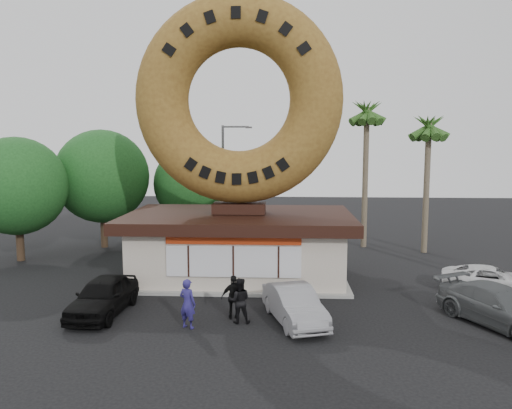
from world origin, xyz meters
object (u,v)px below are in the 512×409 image
at_px(car_silver, 294,305).
at_px(car_white, 491,279).
at_px(donut_shop, 239,243).
at_px(person_right, 234,297).
at_px(person_left, 188,304).
at_px(car_black, 103,296).
at_px(giant_donut, 239,100).
at_px(car_grey, 500,306).
at_px(person_center, 239,301).
at_px(street_lamp, 225,176).

height_order(car_silver, car_white, car_silver).
xyz_separation_m(donut_shop, person_right, (0.31, -5.98, -0.91)).
height_order(person_right, car_white, person_right).
height_order(person_left, car_silver, person_left).
relative_size(person_left, car_black, 0.42).
relative_size(donut_shop, giant_donut, 1.11).
distance_m(giant_donut, car_silver, 10.63).
xyz_separation_m(person_left, person_right, (1.61, 1.08, -0.07)).
bearing_deg(car_grey, giant_donut, 120.48).
xyz_separation_m(person_right, car_silver, (2.32, -0.27, -0.17)).
bearing_deg(car_grey, car_silver, 152.14).
relative_size(person_center, person_right, 1.01).
relative_size(car_black, car_silver, 1.05).
bearing_deg(giant_donut, street_lamp, 100.51).
distance_m(person_right, car_silver, 2.34).
height_order(donut_shop, person_right, donut_shop).
bearing_deg(car_white, car_black, 119.98).
distance_m(donut_shop, person_center, 6.51).
distance_m(donut_shop, person_right, 6.06).
relative_size(person_left, car_grey, 0.37).
bearing_deg(car_black, car_grey, 1.29).
height_order(person_left, person_right, person_left).
bearing_deg(giant_donut, person_right, -86.99).
xyz_separation_m(street_lamp, person_left, (0.56, -17.07, -3.56)).
height_order(donut_shop, street_lamp, street_lamp).
distance_m(person_right, car_grey, 9.94).
height_order(giant_donut, car_white, giant_donut).
bearing_deg(car_white, street_lamp, 65.50).
bearing_deg(car_grey, donut_shop, 120.55).
bearing_deg(car_grey, person_right, 150.46).
xyz_separation_m(car_black, car_white, (16.59, 3.89, -0.15)).
distance_m(person_left, car_white, 13.96).
bearing_deg(street_lamp, car_grey, -53.22).
distance_m(giant_donut, street_lamp, 11.07).
bearing_deg(person_center, person_right, -65.05).
xyz_separation_m(person_right, car_grey, (9.94, -0.21, -0.13)).
xyz_separation_m(donut_shop, car_black, (-4.92, -5.75, -1.03)).
bearing_deg(donut_shop, car_black, -130.56).
height_order(person_right, car_black, person_right).
bearing_deg(car_silver, person_center, 167.27).
relative_size(street_lamp, car_silver, 1.93).
relative_size(donut_shop, person_left, 6.08).
bearing_deg(car_black, street_lamp, 81.91).
bearing_deg(person_left, car_grey, -150.93).
xyz_separation_m(person_center, car_silver, (2.07, 0.17, -0.18)).
height_order(street_lamp, car_black, street_lamp).
distance_m(person_right, car_white, 12.08).
height_order(giant_donut, street_lamp, giant_donut).
bearing_deg(car_silver, person_right, 155.90).
bearing_deg(street_lamp, giant_donut, -79.49).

